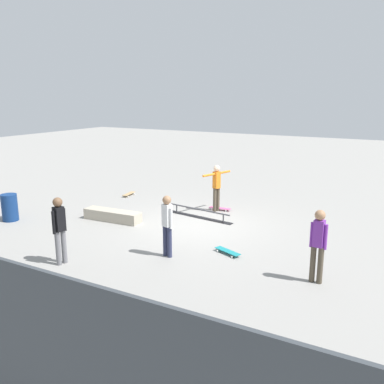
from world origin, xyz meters
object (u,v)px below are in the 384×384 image
(bystander_white_shirt, at_px, (167,223))
(loose_skateboard_teal, at_px, (228,251))
(skate_ledge, at_px, (113,215))
(trash_bin, at_px, (10,207))
(bystander_purple_shirt, at_px, (318,242))
(bystander_black_shirt, at_px, (59,227))
(skateboard_main, at_px, (220,208))
(loose_skateboard_natural, at_px, (129,194))
(grind_rail, at_px, (199,214))
(skater_main, at_px, (217,185))

(bystander_white_shirt, height_order, loose_skateboard_teal, bystander_white_shirt)
(bystander_white_shirt, bearing_deg, skate_ledge, -13.69)
(trash_bin, bearing_deg, bystander_purple_shirt, -178.90)
(bystander_purple_shirt, distance_m, trash_bin, 10.02)
(bystander_purple_shirt, bearing_deg, bystander_black_shirt, -157.60)
(bystander_purple_shirt, relative_size, loose_skateboard_teal, 2.07)
(skateboard_main, relative_size, loose_skateboard_natural, 0.99)
(bystander_purple_shirt, relative_size, bystander_white_shirt, 1.04)
(skateboard_main, bearing_deg, bystander_purple_shirt, 131.59)
(grind_rail, relative_size, bystander_white_shirt, 1.61)
(loose_skateboard_natural, bearing_deg, bystander_white_shirt, -143.17)
(grind_rail, xyz_separation_m, bystander_white_shirt, (-0.92, 3.48, 0.79))
(bystander_purple_shirt, bearing_deg, skater_main, 140.36)
(skate_ledge, xyz_separation_m, loose_skateboard_teal, (-4.58, 0.85, -0.10))
(bystander_purple_shirt, xyz_separation_m, loose_skateboard_teal, (2.42, -0.59, -0.88))
(skateboard_main, bearing_deg, skater_main, 60.67)
(trash_bin, bearing_deg, skater_main, -141.76)
(skater_main, bearing_deg, skateboard_main, -7.23)
(loose_skateboard_teal, height_order, trash_bin, trash_bin)
(bystander_black_shirt, relative_size, bystander_purple_shirt, 1.01)
(skater_main, bearing_deg, bystander_purple_shirt, -114.79)
(skateboard_main, height_order, bystander_white_shirt, bystander_white_shirt)
(skateboard_main, bearing_deg, trash_bin, 34.95)
(skate_ledge, relative_size, skater_main, 1.20)
(skater_main, relative_size, bystander_white_shirt, 1.03)
(loose_skateboard_natural, relative_size, loose_skateboard_teal, 1.00)
(skate_ledge, height_order, loose_skateboard_teal, skate_ledge)
(skate_ledge, distance_m, loose_skateboard_natural, 3.50)
(skater_main, bearing_deg, trash_bin, 146.44)
(skater_main, distance_m, loose_skateboard_natural, 4.31)
(skater_main, bearing_deg, loose_skateboard_teal, -131.99)
(skateboard_main, bearing_deg, loose_skateboard_teal, 114.00)
(bystander_white_shirt, relative_size, loose_skateboard_teal, 1.99)
(bystander_black_shirt, bearing_deg, trash_bin, -104.33)
(bystander_black_shirt, relative_size, loose_skateboard_natural, 2.08)
(skate_ledge, relative_size, loose_skateboard_teal, 2.47)
(skate_ledge, relative_size, trash_bin, 2.24)
(bystander_black_shirt, height_order, loose_skateboard_teal, bystander_black_shirt)
(loose_skateboard_natural, bearing_deg, bystander_black_shirt, -164.88)
(bystander_black_shirt, relative_size, loose_skateboard_teal, 2.09)
(loose_skateboard_teal, bearing_deg, skateboard_main, -40.62)
(bystander_black_shirt, relative_size, trash_bin, 1.89)
(skater_main, bearing_deg, loose_skateboard_natural, 103.44)
(grind_rail, xyz_separation_m, loose_skateboard_natural, (4.03, -1.35, -0.06))
(bystander_black_shirt, xyz_separation_m, loose_skateboard_natural, (2.89, -6.51, -0.89))
(grind_rail, height_order, bystander_white_shirt, bystander_white_shirt)
(loose_skateboard_teal, bearing_deg, loose_skateboard_natural, -10.65)
(skate_ledge, xyz_separation_m, bystander_black_shirt, (-1.23, 3.44, 0.79))
(grind_rail, bearing_deg, skater_main, -91.93)
(bystander_purple_shirt, distance_m, loose_skateboard_natural, 9.82)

